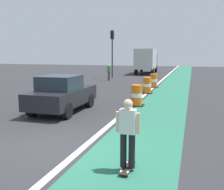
{
  "coord_description": "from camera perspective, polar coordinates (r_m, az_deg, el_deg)",
  "views": [
    {
      "loc": [
        3.83,
        -6.54,
        2.71
      ],
      "look_at": [
        0.88,
        3.1,
        1.1
      ],
      "focal_mm": 42.27,
      "sensor_mm": 36.0,
      "label": 1
    }
  ],
  "objects": [
    {
      "name": "ground_plane",
      "position": [
        8.05,
        -12.78,
        -10.83
      ],
      "size": [
        100.0,
        100.0,
        0.0
      ],
      "primitive_type": "plane",
      "color": "#2D2D30"
    },
    {
      "name": "lane_divider_stripe",
      "position": [
        18.96,
        7.95,
        0.77
      ],
      "size": [
        0.2,
        80.0,
        0.01
      ],
      "primitive_type": "cube",
      "color": "silver",
      "rests_on": "ground"
    },
    {
      "name": "pedestrian_crossing",
      "position": [
        26.19,
        -0.68,
        5.02
      ],
      "size": [
        0.34,
        0.2,
        1.61
      ],
      "color": "#33333D",
      "rests_on": "ground"
    },
    {
      "name": "bike_lane_strip",
      "position": [
        18.79,
        12.47,
        0.57
      ],
      "size": [
        2.5,
        80.0,
        0.01
      ],
      "primitive_type": "cube",
      "color": "#286B51",
      "rests_on": "ground"
    },
    {
      "name": "traffic_barrel_front",
      "position": [
        13.68,
        5.36,
        -0.13
      ],
      "size": [
        0.73,
        0.73,
        1.09
      ],
      "color": "orange",
      "rests_on": "ground"
    },
    {
      "name": "traffic_light_corner",
      "position": [
        28.91,
        0.07,
        10.63
      ],
      "size": [
        0.41,
        0.32,
        5.1
      ],
      "color": "#2D2D2D",
      "rests_on": "ground"
    },
    {
      "name": "traffic_barrel_back",
      "position": [
        21.14,
        8.99,
        3.04
      ],
      "size": [
        0.73,
        0.73,
        1.09
      ],
      "color": "orange",
      "rests_on": "ground"
    },
    {
      "name": "traffic_barrel_mid",
      "position": [
        18.01,
        7.58,
        2.04
      ],
      "size": [
        0.73,
        0.73,
        1.09
      ],
      "color": "orange",
      "rests_on": "ground"
    },
    {
      "name": "parked_sedan_nearest",
      "position": [
        12.43,
        -10.75,
        0.23
      ],
      "size": [
        1.94,
        4.11,
        1.7
      ],
      "color": "black",
      "rests_on": "ground"
    },
    {
      "name": "skateboarder_on_lane",
      "position": [
        6.07,
        3.42,
        -8.15
      ],
      "size": [
        0.57,
        0.8,
        1.69
      ],
      "color": "black",
      "rests_on": "ground"
    },
    {
      "name": "delivery_truck_down_block",
      "position": [
        35.58,
        7.48,
        7.59
      ],
      "size": [
        2.66,
        7.7,
        3.23
      ],
      "color": "beige",
      "rests_on": "ground"
    }
  ]
}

